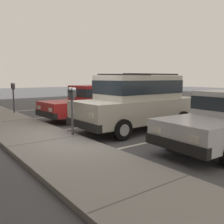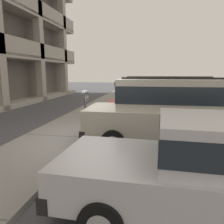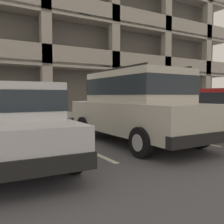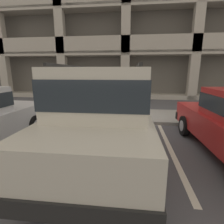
% 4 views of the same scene
% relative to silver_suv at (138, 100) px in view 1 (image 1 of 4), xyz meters
% --- Properties ---
extents(ground_plane, '(80.00, 80.00, 0.10)m').
position_rel_silver_suv_xyz_m(ground_plane, '(0.00, 2.22, -1.14)').
color(ground_plane, '#4C4C51').
extents(sidewalk, '(40.00, 2.20, 0.12)m').
position_rel_silver_suv_xyz_m(sidewalk, '(0.00, 3.52, -1.03)').
color(sidewalk, gray).
rests_on(sidewalk, ground_plane).
extents(parking_stall_lines, '(12.66, 4.80, 0.01)m').
position_rel_silver_suv_xyz_m(parking_stall_lines, '(1.57, 0.82, -1.08)').
color(parking_stall_lines, silver).
rests_on(parking_stall_lines, ground_plane).
extents(silver_suv, '(2.05, 4.80, 2.03)m').
position_rel_silver_suv_xyz_m(silver_suv, '(0.00, 0.00, 0.00)').
color(silver_suv, beige).
rests_on(silver_suv, ground_plane).
extents(dark_hatchback, '(1.98, 4.55, 1.54)m').
position_rel_silver_suv_xyz_m(dark_hatchback, '(3.07, 0.04, -0.27)').
color(dark_hatchback, red).
rests_on(dark_hatchback, ground_plane).
extents(parking_meter_near, '(0.35, 0.12, 1.48)m').
position_rel_silver_suv_xyz_m(parking_meter_near, '(0.21, 2.57, 0.13)').
color(parking_meter_near, '#595B60').
rests_on(parking_meter_near, sidewalk).
extents(parking_meter_far, '(0.35, 0.12, 1.52)m').
position_rel_silver_suv_xyz_m(parking_meter_far, '(6.48, 2.58, 0.16)').
color(parking_meter_far, '#47474C').
rests_on(parking_meter_far, sidewalk).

